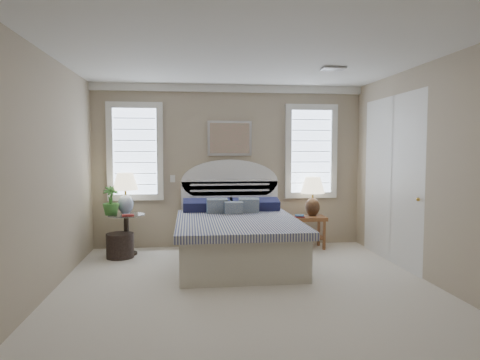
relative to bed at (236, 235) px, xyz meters
name	(u,v)px	position (x,y,z in m)	size (l,w,h in m)	color
floor	(250,294)	(0.00, -1.46, -0.39)	(4.50, 5.00, 0.01)	beige
ceiling	(251,50)	(0.00, -1.46, 2.31)	(4.50, 5.00, 0.01)	silver
wall_back	(229,166)	(0.00, 1.04, 0.96)	(4.50, 0.02, 2.70)	tan
wall_left	(37,176)	(-2.25, -1.46, 0.96)	(0.02, 5.00, 2.70)	tan
wall_right	(441,173)	(2.25, -1.46, 0.96)	(0.02, 5.00, 2.70)	tan
crown_molding	(230,89)	(0.00, 1.00, 2.25)	(4.50, 0.08, 0.12)	white
hvac_vent	(333,69)	(1.20, -0.66, 2.29)	(0.30, 0.20, 0.02)	#B2B2B2
switch_plate	(173,179)	(-0.95, 1.03, 0.76)	(0.08, 0.01, 0.12)	white
window_left	(135,151)	(-1.55, 1.02, 1.21)	(0.90, 0.06, 1.60)	silver
window_right	(311,151)	(1.40, 1.02, 1.21)	(0.90, 0.06, 1.60)	silver
painting	(230,138)	(0.00, 1.00, 1.43)	(0.74, 0.04, 0.58)	silver
closet_door	(391,179)	(2.23, -0.26, 0.81)	(0.02, 1.80, 2.40)	silver
bed	(236,235)	(0.00, 0.00, 0.00)	(1.72, 2.28, 1.47)	#B8B4A2
side_table_left	(126,230)	(-1.65, 0.59, 0.00)	(0.56, 0.56, 0.63)	black
nightstand_right	(310,225)	(1.30, 0.69, 0.00)	(0.50, 0.40, 0.53)	brown
floor_pot	(120,246)	(-1.72, 0.40, -0.20)	(0.41, 0.41, 0.37)	black
lamp_left	(125,188)	(-1.67, 0.70, 0.64)	(0.49, 0.49, 0.64)	silver
lamp_right	(313,192)	(1.37, 0.77, 0.54)	(0.49, 0.49, 0.65)	black
potted_plant	(111,201)	(-1.87, 0.56, 0.47)	(0.25, 0.25, 0.44)	#326628
books_left	(128,215)	(-1.60, 0.41, 0.26)	(0.21, 0.17, 0.02)	maroon
books_right	(300,216)	(1.10, 0.60, 0.17)	(0.17, 0.14, 0.04)	maroon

